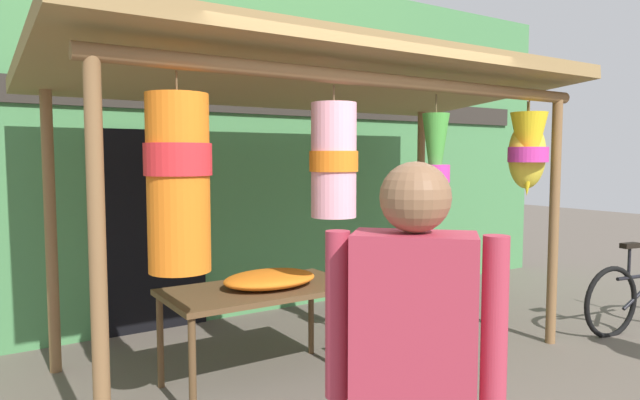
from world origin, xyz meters
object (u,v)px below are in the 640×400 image
folding_chair (414,326)px  customer_foreground (413,372)px  flower_heap_on_table (272,279)px  wicker_basket_by_table (369,341)px  display_table (260,296)px

folding_chair → customer_foreground: (-1.50, -1.61, 0.52)m
flower_heap_on_table → wicker_basket_by_table: bearing=6.8°
display_table → customer_foreground: (-0.65, -2.39, 0.35)m
flower_heap_on_table → folding_chair: 1.11m
display_table → customer_foreground: 2.51m
customer_foreground → flower_heap_on_table: bearing=72.7°
folding_chair → wicker_basket_by_table: 1.00m
folding_chair → wicker_basket_by_table: size_ratio=2.27×
folding_chair → customer_foreground: size_ratio=0.49×
display_table → folding_chair: 1.17m
wicker_basket_by_table → customer_foreground: customer_foreground is taller
display_table → folding_chair: size_ratio=1.71×
flower_heap_on_table → customer_foreground: 2.48m
flower_heap_on_table → folding_chair: flower_heap_on_table is taller
display_table → flower_heap_on_table: size_ratio=1.96×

